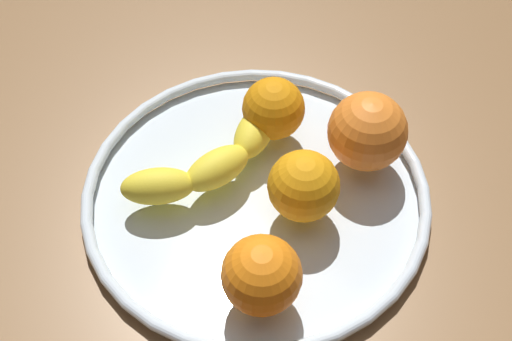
# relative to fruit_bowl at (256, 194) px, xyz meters

# --- Properties ---
(ground_plane) EXTENTS (1.29, 1.29, 0.04)m
(ground_plane) POSITION_rel_fruit_bowl_xyz_m (0.00, 0.00, -0.03)
(ground_plane) COLOR brown
(fruit_bowl) EXTENTS (0.35, 0.35, 0.02)m
(fruit_bowl) POSITION_rel_fruit_bowl_xyz_m (0.00, 0.00, 0.00)
(fruit_bowl) COLOR silver
(fruit_bowl) RESTS_ON ground_plane
(banana) EXTENTS (0.20, 0.09, 0.04)m
(banana) POSITION_rel_fruit_bowl_xyz_m (-0.01, 0.05, 0.03)
(banana) COLOR yellow
(banana) RESTS_ON fruit_bowl
(orange_center) EXTENTS (0.08, 0.08, 0.08)m
(orange_center) POSITION_rel_fruit_bowl_xyz_m (0.11, -0.05, 0.05)
(orange_center) COLOR orange
(orange_center) RESTS_ON fruit_bowl
(orange_front_right) EXTENTS (0.06, 0.06, 0.06)m
(orange_front_right) POSITION_rel_fruit_bowl_xyz_m (0.07, 0.04, 0.04)
(orange_front_right) COLOR orange
(orange_front_right) RESTS_ON fruit_bowl
(orange_front_left) EXTENTS (0.07, 0.07, 0.07)m
(orange_front_left) POSITION_rel_fruit_bowl_xyz_m (0.01, -0.05, 0.04)
(orange_front_left) COLOR orange
(orange_front_left) RESTS_ON fruit_bowl
(orange_back_right) EXTENTS (0.07, 0.07, 0.07)m
(orange_back_right) POSITION_rel_fruit_bowl_xyz_m (-0.08, -0.08, 0.04)
(orange_back_right) COLOR orange
(orange_back_right) RESTS_ON fruit_bowl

